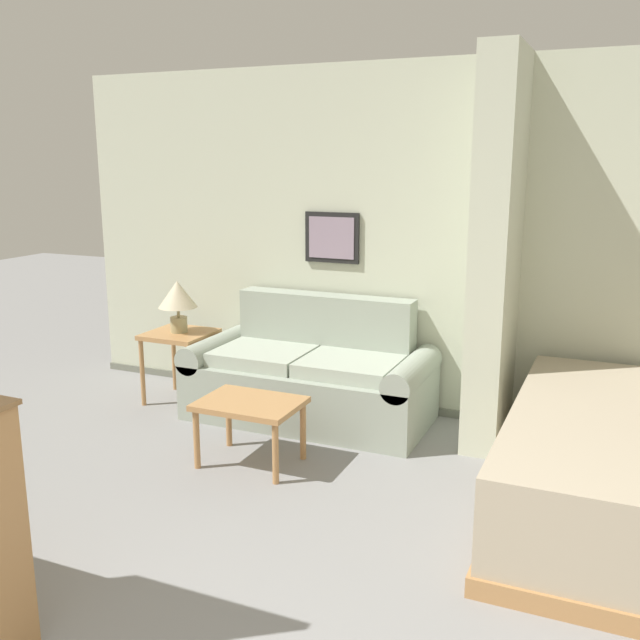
{
  "coord_description": "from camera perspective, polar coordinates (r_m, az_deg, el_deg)",
  "views": [
    {
      "loc": [
        1.03,
        -1.11,
        1.92
      ],
      "look_at": [
        -0.48,
        2.38,
        1.05
      ],
      "focal_mm": 40.0,
      "sensor_mm": 36.0,
      "label": 1
    }
  ],
  "objects": [
    {
      "name": "coffee_table",
      "position": [
        4.56,
        -5.62,
        -7.15
      ],
      "size": [
        0.64,
        0.47,
        0.42
      ],
      "color": "#B27F4C",
      "rests_on": "ground_plane"
    },
    {
      "name": "wall_back",
      "position": [
        5.28,
        12.07,
        5.79
      ],
      "size": [
        6.58,
        0.16,
        2.6
      ],
      "color": "beige",
      "rests_on": "ground_plane"
    },
    {
      "name": "side_table",
      "position": [
        5.77,
        -11.16,
        -1.79
      ],
      "size": [
        0.49,
        0.49,
        0.57
      ],
      "color": "#B27F4C",
      "rests_on": "ground_plane"
    },
    {
      "name": "wall_partition_pillar",
      "position": [
        4.84,
        13.91,
        5.14
      ],
      "size": [
        0.24,
        0.68,
        2.6
      ],
      "color": "beige",
      "rests_on": "ground_plane"
    },
    {
      "name": "couch",
      "position": [
        5.35,
        -0.72,
        -4.54
      ],
      "size": [
        1.8,
        0.84,
        0.89
      ],
      "color": "#99A393",
      "rests_on": "ground_plane"
    },
    {
      "name": "table_lamp",
      "position": [
        5.69,
        -11.32,
        1.8
      ],
      "size": [
        0.31,
        0.31,
        0.41
      ],
      "color": "tan",
      "rests_on": "side_table"
    }
  ]
}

